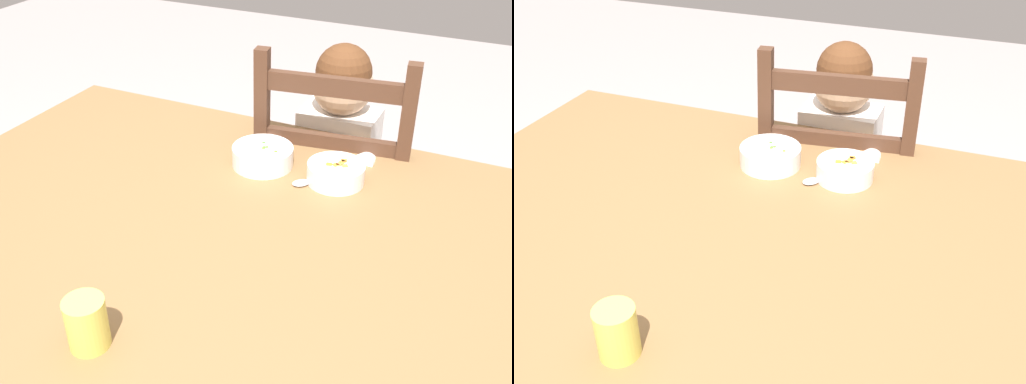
{
  "view_description": "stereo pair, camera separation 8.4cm",
  "coord_description": "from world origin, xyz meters",
  "views": [
    {
      "loc": [
        0.51,
        -0.93,
        1.49
      ],
      "look_at": [
        0.02,
        0.08,
        0.79
      ],
      "focal_mm": 42.56,
      "sensor_mm": 36.0,
      "label": 1
    },
    {
      "loc": [
        0.43,
        -0.97,
        1.49
      ],
      "look_at": [
        0.02,
        0.08,
        0.79
      ],
      "focal_mm": 42.56,
      "sensor_mm": 36.0,
      "label": 2
    }
  ],
  "objects": [
    {
      "name": "child_figure",
      "position": [
        0.04,
        0.58,
        0.64
      ],
      "size": [
        0.32,
        0.31,
        0.97
      ],
      "color": "white",
      "rests_on": "ground"
    },
    {
      "name": "spoon",
      "position": [
        0.08,
        0.25,
        0.74
      ],
      "size": [
        0.11,
        0.12,
        0.01
      ],
      "color": "silver",
      "rests_on": "dining_table"
    },
    {
      "name": "dining_chair",
      "position": [
        0.05,
        0.58,
        0.47
      ],
      "size": [
        0.47,
        0.47,
        0.99
      ],
      "color": "#4B2F20",
      "rests_on": "ground"
    },
    {
      "name": "drinking_cup",
      "position": [
        -0.06,
        -0.4,
        0.79
      ],
      "size": [
        0.07,
        0.07,
        0.09
      ],
      "primitive_type": "cylinder",
      "color": "#DED156",
      "rests_on": "dining_table"
    },
    {
      "name": "bowl_of_carrots",
      "position": [
        0.14,
        0.28,
        0.76
      ],
      "size": [
        0.14,
        0.14,
        0.05
      ],
      "color": "white",
      "rests_on": "dining_table"
    },
    {
      "name": "bowl_of_peas",
      "position": [
        -0.05,
        0.28,
        0.77
      ],
      "size": [
        0.15,
        0.15,
        0.05
      ],
      "color": "white",
      "rests_on": "dining_table"
    },
    {
      "name": "dining_table",
      "position": [
        0.0,
        0.0,
        0.66
      ],
      "size": [
        1.57,
        1.07,
        0.74
      ],
      "color": "brown",
      "rests_on": "ground"
    }
  ]
}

